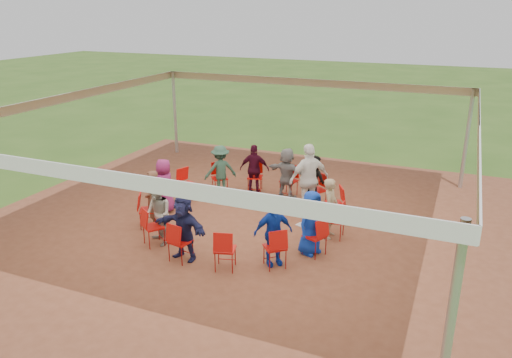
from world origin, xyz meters
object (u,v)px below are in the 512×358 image
at_px(chair_2, 334,204).
at_px(chair_9, 148,210).
at_px(chair_13, 275,247).
at_px(person_seated_2, 314,181).
at_px(chair_11, 180,242).
at_px(chair_1, 335,220).
at_px(chair_7, 187,184).
at_px(chair_8, 161,195).
at_px(chair_10, 154,227).
at_px(chair_12, 225,249).
at_px(chair_3, 317,190).
at_px(chair_4, 289,181).
at_px(person_seated_4, 254,169).
at_px(person_seated_6, 164,186).
at_px(chair_0, 315,236).
at_px(person_seated_0, 311,223).
at_px(person_seated_1, 330,208).
at_px(chair_6, 220,178).
at_px(person_seated_8, 158,214).
at_px(person_seated_9, 184,228).
at_px(chair_5, 255,177).
at_px(person_seated_10, 273,233).
at_px(standing_person, 309,179).
at_px(laptop, 305,223).
at_px(person_seated_3, 287,173).
at_px(cable_coil, 277,233).
at_px(person_seated_7, 152,199).
at_px(person_seated_5, 220,170).

bearing_deg(chair_2, chair_9, 90.00).
distance_m(chair_13, person_seated_2, 3.58).
bearing_deg(chair_11, chair_1, 51.43).
distance_m(chair_7, chair_8, 1.04).
relative_size(chair_10, chair_12, 1.00).
bearing_deg(chair_9, chair_7, 154.29).
bearing_deg(chair_3, chair_4, 12.86).
distance_m(person_seated_4, person_seated_6, 2.77).
bearing_deg(chair_0, chair_1, 12.86).
height_order(chair_3, person_seated_4, person_seated_4).
relative_size(chair_7, person_seated_4, 0.62).
bearing_deg(person_seated_0, person_seated_4, 64.29).
xyz_separation_m(chair_10, person_seated_6, (-0.84, 1.80, 0.29)).
xyz_separation_m(chair_0, person_seated_1, (0.07, 1.02, 0.29)).
xyz_separation_m(chair_6, chair_7, (-0.61, -0.84, 0.00)).
relative_size(person_seated_8, person_seated_9, 1.00).
height_order(chair_5, person_seated_1, person_seated_1).
xyz_separation_m(chair_12, person_seated_6, (-2.84, 2.16, 0.29)).
relative_size(chair_13, person_seated_10, 0.62).
height_order(chair_6, person_seated_2, person_seated_2).
xyz_separation_m(standing_person, laptop, (0.57, -2.09, -0.27)).
bearing_deg(chair_2, chair_8, 77.14).
bearing_deg(chair_12, person_seated_6, 127.37).
bearing_deg(chair_5, person_seated_6, 40.46).
xyz_separation_m(chair_3, person_seated_0, (0.67, -2.77, 0.29)).
distance_m(chair_6, chair_11, 4.22).
bearing_deg(chair_9, person_seated_1, 77.49).
bearing_deg(chair_12, chair_3, 64.29).
bearing_deg(person_seated_9, chair_0, 36.68).
bearing_deg(laptop, chair_3, 33.96).
xyz_separation_m(chair_7, chair_8, (-0.19, -1.03, 0.00)).
relative_size(chair_2, chair_13, 1.00).
bearing_deg(person_seated_2, chair_12, 116.44).
distance_m(chair_2, person_seated_9, 4.12).
bearing_deg(chair_6, chair_3, 141.43).
distance_m(chair_1, person_seated_6, 4.58).
bearing_deg(chair_7, chair_8, 12.86).
bearing_deg(chair_2, person_seated_1, 160.57).
xyz_separation_m(person_seated_3, person_seated_6, (-2.62, -2.29, 0.00)).
xyz_separation_m(person_seated_4, cable_coil, (1.61, -2.41, -0.72)).
bearing_deg(person_seated_0, chair_3, 36.68).
distance_m(person_seated_1, person_seated_4, 3.48).
bearing_deg(chair_13, person_seated_7, 127.37).
distance_m(chair_8, chair_11, 2.92).
relative_size(chair_6, person_seated_1, 0.62).
height_order(chair_5, chair_9, same).
relative_size(chair_5, person_seated_1, 0.62).
relative_size(chair_8, person_seated_1, 0.62).
bearing_deg(person_seated_5, cable_coil, 100.87).
relative_size(chair_1, chair_5, 1.00).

